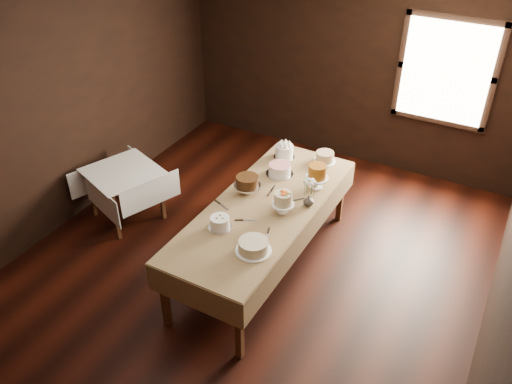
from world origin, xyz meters
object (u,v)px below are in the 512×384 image
at_px(cake_server_a, 250,220).
at_px(cake_lattice, 280,170).
at_px(cake_server_b, 267,238).
at_px(flower_vase, 308,201).
at_px(cake_server_c, 273,188).
at_px(display_table, 264,211).
at_px(cake_chocolate, 247,185).
at_px(cake_speckled, 325,157).
at_px(cake_flowers, 283,204).
at_px(side_table, 123,176).
at_px(cake_caramel, 317,178).
at_px(cake_swirl, 220,223).
at_px(cake_meringue, 284,152).
at_px(cake_server_d, 298,200).
at_px(cake_cream, 253,247).
at_px(cake_server_e, 224,207).

bearing_deg(cake_server_a, cake_lattice, 69.63).
distance_m(cake_lattice, cake_server_b, 1.21).
bearing_deg(flower_vase, cake_server_c, 167.26).
bearing_deg(display_table, cake_chocolate, 152.88).
height_order(display_table, cake_chocolate, cake_chocolate).
distance_m(cake_speckled, cake_flowers, 1.18).
bearing_deg(side_table, display_table, -0.23).
distance_m(cake_caramel, cake_server_c, 0.51).
bearing_deg(cake_speckled, display_table, -100.33).
distance_m(side_table, cake_caramel, 2.43).
bearing_deg(cake_swirl, cake_server_b, 8.21).
bearing_deg(display_table, cake_server_c, 101.19).
bearing_deg(cake_meringue, cake_server_d, -54.70).
xyz_separation_m(cake_lattice, cake_cream, (0.40, -1.37, 0.00)).
height_order(cake_lattice, cake_flowers, cake_flowers).
bearing_deg(cake_caramel, cake_server_c, -149.12).
relative_size(display_table, cake_server_a, 11.28).
bearing_deg(side_table, cake_lattice, 19.60).
relative_size(cake_meringue, cake_server_c, 1.12).
xyz_separation_m(display_table, cake_lattice, (-0.14, 0.66, 0.12)).
bearing_deg(cake_server_e, cake_server_c, 83.77).
bearing_deg(cake_chocolate, cake_cream, -57.63).
xyz_separation_m(display_table, cake_swirl, (-0.22, -0.54, 0.12)).
distance_m(cake_flowers, cake_server_a, 0.38).
distance_m(side_table, cake_cream, 2.36).
relative_size(cake_flowers, flower_vase, 2.15).
relative_size(display_table, cake_speckled, 9.86).
relative_size(display_table, flower_vase, 22.60).
xyz_separation_m(cake_server_b, cake_server_d, (-0.00, 0.75, 0.00)).
relative_size(cake_cream, flower_vase, 2.95).
bearing_deg(side_table, cake_swirl, -17.39).
relative_size(cake_caramel, flower_vase, 2.53).
distance_m(display_table, cake_server_b, 0.55).
xyz_separation_m(cake_server_a, cake_server_e, (-0.36, 0.07, 0.00)).
xyz_separation_m(display_table, side_table, (-1.98, 0.01, -0.16)).
bearing_deg(cake_server_c, cake_swirl, 163.33).
relative_size(cake_swirl, cake_server_e, 1.04).
bearing_deg(side_table, cake_server_a, -8.61).
distance_m(cake_speckled, cake_cream, 1.89).
bearing_deg(cake_speckled, cake_server_d, -86.26).
xyz_separation_m(cake_server_b, cake_server_e, (-0.64, 0.25, 0.00)).
distance_m(cake_swirl, cake_server_e, 0.36).
height_order(cake_speckled, cake_server_a, cake_speckled).
height_order(cake_meringue, cake_flowers, cake_flowers).
height_order(cake_chocolate, cake_flowers, cake_flowers).
distance_m(display_table, cake_chocolate, 0.36).
relative_size(cake_meringue, cake_speckled, 0.98).
xyz_separation_m(cake_meringue, cake_caramel, (0.61, -0.44, 0.05)).
bearing_deg(cake_server_a, display_table, 60.81).
bearing_deg(cake_server_c, cake_cream, -170.20).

